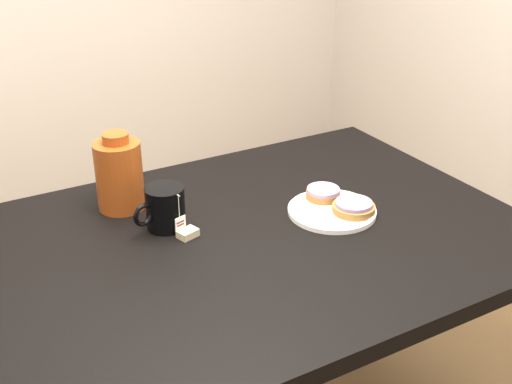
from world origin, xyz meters
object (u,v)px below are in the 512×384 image
Objects in this scene: mug at (165,208)px; bagel_package at (119,174)px; table at (227,271)px; bagel_back at (323,193)px; plate at (332,210)px; bagel_front at (354,207)px; teabag_pouch at (188,233)px.

mug is 0.16m from bagel_package.
mug is (-0.10, 0.13, 0.14)m from table.
plate is at bearing -103.37° from bagel_back.
table is 0.21m from mug.
plate is 0.05m from bagel_front.
bagel_front is 0.58m from bagel_package.
bagel_front is (0.02, -0.10, -0.00)m from bagel_back.
mug reaches higher than teabag_pouch.
bagel_front is 0.74× the size of bagel_package.
plate is 0.36m from teabag_pouch.
teabag_pouch is (-0.07, 0.06, 0.09)m from table.
table is at bearing -61.17° from bagel_package.
bagel_back is 0.37m from teabag_pouch.
plate is 0.06m from bagel_back.
mug reaches higher than table.
bagel_back reaches higher than table.
teabag_pouch is at bearing 178.55° from bagel_back.
mug is at bearing 127.27° from table.
bagel_package is (-0.44, 0.28, 0.08)m from plate.
mug reaches higher than bagel_front.
bagel_back is at bearing -26.46° from bagel_package.
bagel_back is 0.51m from bagel_package.
bagel_front is 0.99× the size of mug.
bagel_package reaches higher than plate.
bagel_front reaches higher than table.
mug is at bearing 160.50° from plate.
teabag_pouch is at bearing -69.11° from bagel_package.
table is 6.45× the size of plate.
bagel_front is at bearing -8.29° from table.
table is 0.34m from bagel_front.
bagel_package reaches higher than mug.
mug is (-0.40, 0.08, 0.03)m from bagel_back.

